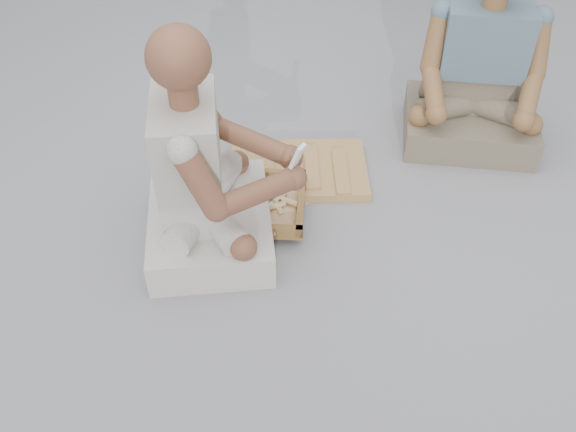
% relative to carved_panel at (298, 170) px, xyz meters
% --- Properties ---
extents(ground, '(60.00, 60.00, 0.00)m').
position_rel_carved_panel_xyz_m(ground, '(0.07, -0.71, -0.02)').
color(ground, gray).
rests_on(ground, ground).
extents(carved_panel, '(0.67, 0.53, 0.04)m').
position_rel_carved_panel_xyz_m(carved_panel, '(0.00, 0.00, 0.00)').
color(carved_panel, '#925D38').
rests_on(carved_panel, ground).
extents(tool_tray, '(0.50, 0.43, 0.06)m').
position_rel_carved_panel_xyz_m(tool_tray, '(-0.13, -0.30, 0.04)').
color(tool_tray, brown).
rests_on(tool_tray, carved_panel).
extents(chisel_0, '(0.18, 0.15, 0.02)m').
position_rel_carved_panel_xyz_m(chisel_0, '(-0.03, -0.31, 0.05)').
color(chisel_0, silver).
rests_on(chisel_0, tool_tray).
extents(chisel_1, '(0.14, 0.19, 0.02)m').
position_rel_carved_panel_xyz_m(chisel_1, '(-0.02, -0.29, 0.05)').
color(chisel_1, silver).
rests_on(chisel_1, tool_tray).
extents(chisel_2, '(0.12, 0.20, 0.02)m').
position_rel_carved_panel_xyz_m(chisel_2, '(-0.03, -0.27, 0.05)').
color(chisel_2, silver).
rests_on(chisel_2, tool_tray).
extents(chisel_3, '(0.08, 0.22, 0.02)m').
position_rel_carved_panel_xyz_m(chisel_3, '(-0.18, -0.15, 0.04)').
color(chisel_3, silver).
rests_on(chisel_3, tool_tray).
extents(chisel_4, '(0.22, 0.07, 0.02)m').
position_rel_carved_panel_xyz_m(chisel_4, '(0.01, -0.26, 0.06)').
color(chisel_4, silver).
rests_on(chisel_4, tool_tray).
extents(chisel_5, '(0.21, 0.10, 0.02)m').
position_rel_carved_panel_xyz_m(chisel_5, '(-0.12, -0.29, 0.06)').
color(chisel_5, silver).
rests_on(chisel_5, tool_tray).
extents(chisel_6, '(0.14, 0.19, 0.02)m').
position_rel_carved_panel_xyz_m(chisel_6, '(-0.06, -0.26, 0.05)').
color(chisel_6, silver).
rests_on(chisel_6, tool_tray).
extents(chisel_7, '(0.16, 0.18, 0.02)m').
position_rel_carved_panel_xyz_m(chisel_7, '(-0.15, -0.20, 0.06)').
color(chisel_7, silver).
rests_on(chisel_7, tool_tray).
extents(chisel_8, '(0.15, 0.19, 0.02)m').
position_rel_carved_panel_xyz_m(chisel_8, '(-0.01, -0.40, 0.05)').
color(chisel_8, silver).
rests_on(chisel_8, tool_tray).
extents(chisel_9, '(0.07, 0.22, 0.02)m').
position_rel_carved_panel_xyz_m(chisel_9, '(-0.18, -0.33, 0.05)').
color(chisel_9, silver).
rests_on(chisel_9, tool_tray).
extents(chisel_10, '(0.06, 0.22, 0.02)m').
position_rel_carved_panel_xyz_m(chisel_10, '(-0.11, -0.24, 0.05)').
color(chisel_10, silver).
rests_on(chisel_10, tool_tray).
extents(wood_chip_0, '(0.02, 0.02, 0.00)m').
position_rel_carved_panel_xyz_m(wood_chip_0, '(-0.08, -0.57, -0.02)').
color(wood_chip_0, tan).
rests_on(wood_chip_0, ground).
extents(wood_chip_1, '(0.02, 0.02, 0.00)m').
position_rel_carved_panel_xyz_m(wood_chip_1, '(0.02, -0.24, -0.02)').
color(wood_chip_1, tan).
rests_on(wood_chip_1, ground).
extents(wood_chip_2, '(0.02, 0.02, 0.00)m').
position_rel_carved_panel_xyz_m(wood_chip_2, '(-0.13, -0.15, -0.02)').
color(wood_chip_2, tan).
rests_on(wood_chip_2, ground).
extents(wood_chip_3, '(0.02, 0.02, 0.00)m').
position_rel_carved_panel_xyz_m(wood_chip_3, '(-0.18, -0.50, -0.02)').
color(wood_chip_3, tan).
rests_on(wood_chip_3, ground).
extents(wood_chip_4, '(0.02, 0.02, 0.00)m').
position_rel_carved_panel_xyz_m(wood_chip_4, '(-0.29, -0.20, -0.02)').
color(wood_chip_4, tan).
rests_on(wood_chip_4, ground).
extents(wood_chip_5, '(0.02, 0.02, 0.00)m').
position_rel_carved_panel_xyz_m(wood_chip_5, '(0.08, -0.18, -0.02)').
color(wood_chip_5, tan).
rests_on(wood_chip_5, ground).
extents(wood_chip_6, '(0.02, 0.02, 0.00)m').
position_rel_carved_panel_xyz_m(wood_chip_6, '(-0.39, -0.30, -0.02)').
color(wood_chip_6, tan).
rests_on(wood_chip_6, ground).
extents(wood_chip_7, '(0.02, 0.02, 0.00)m').
position_rel_carved_panel_xyz_m(wood_chip_7, '(-0.19, -0.17, -0.02)').
color(wood_chip_7, tan).
rests_on(wood_chip_7, ground).
extents(wood_chip_8, '(0.02, 0.02, 0.00)m').
position_rel_carved_panel_xyz_m(wood_chip_8, '(-0.29, -0.01, -0.02)').
color(wood_chip_8, tan).
rests_on(wood_chip_8, ground).
extents(wood_chip_9, '(0.02, 0.02, 0.00)m').
position_rel_carved_panel_xyz_m(wood_chip_9, '(0.14, 0.05, -0.02)').
color(wood_chip_9, tan).
rests_on(wood_chip_9, ground).
extents(wood_chip_10, '(0.02, 0.02, 0.00)m').
position_rel_carved_panel_xyz_m(wood_chip_10, '(-0.33, -0.55, -0.02)').
color(wood_chip_10, tan).
rests_on(wood_chip_10, ground).
extents(craftsman, '(0.67, 0.69, 0.89)m').
position_rel_carved_panel_xyz_m(craftsman, '(-0.24, -0.46, 0.28)').
color(craftsman, beige).
rests_on(craftsman, ground).
extents(companion, '(0.62, 0.52, 0.89)m').
position_rel_carved_panel_xyz_m(companion, '(0.69, 0.45, 0.28)').
color(companion, '#706351').
rests_on(companion, ground).
extents(mobile_phone, '(0.06, 0.06, 0.10)m').
position_rel_carved_panel_xyz_m(mobile_phone, '(0.09, -0.41, 0.40)').
color(mobile_phone, white).
rests_on(mobile_phone, craftsman).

